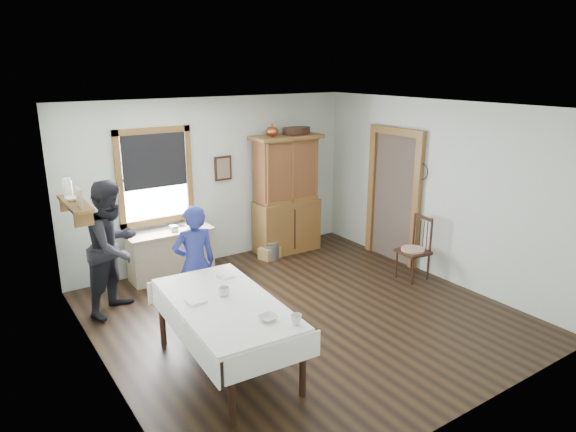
{
  "coord_description": "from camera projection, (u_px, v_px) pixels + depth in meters",
  "views": [
    {
      "loc": [
        -3.6,
        -4.99,
        3.18
      ],
      "look_at": [
        -0.03,
        0.3,
        1.29
      ],
      "focal_mm": 32.0,
      "sensor_mm": 36.0,
      "label": 1
    }
  ],
  "objects": [
    {
      "name": "counter_book",
      "position": [
        185.0,
        226.0,
        8.01
      ],
      "size": [
        0.3,
        0.3,
        0.02
      ],
      "primitive_type": "imported",
      "rotation": [
        0.0,
        0.0,
        0.75
      ],
      "color": "#7D6853",
      "rests_on": "work_counter"
    },
    {
      "name": "dining_table",
      "position": [
        226.0,
        335.0,
        5.5
      ],
      "size": [
        1.15,
        2.03,
        0.79
      ],
      "primitive_type": "cube",
      "rotation": [
        0.0,
        0.0,
        -0.06
      ],
      "color": "white",
      "rests_on": "room"
    },
    {
      "name": "window",
      "position": [
        155.0,
        172.0,
        7.76
      ],
      "size": [
        1.18,
        0.07,
        1.48
      ],
      "color": "white",
      "rests_on": "room"
    },
    {
      "name": "framed_picture",
      "position": [
        223.0,
        168.0,
        8.39
      ],
      "size": [
        0.3,
        0.04,
        0.4
      ],
      "primitive_type": "cube",
      "color": "#341D12",
      "rests_on": "room"
    },
    {
      "name": "wall_shelf",
      "position": [
        74.0,
        201.0,
        6.3
      ],
      "size": [
        0.24,
        1.0,
        0.44
      ],
      "color": "brown",
      "rests_on": "room"
    },
    {
      "name": "room",
      "position": [
        303.0,
        217.0,
        6.41
      ],
      "size": [
        5.01,
        5.01,
        2.7
      ],
      "color": "black",
      "rests_on": "ground"
    },
    {
      "name": "rug_beater",
      "position": [
        422.0,
        164.0,
        7.86
      ],
      "size": [
        0.01,
        0.27,
        0.27
      ],
      "primitive_type": "torus",
      "rotation": [
        0.0,
        1.57,
        0.0
      ],
      "color": "black",
      "rests_on": "room"
    },
    {
      "name": "china_hutch",
      "position": [
        287.0,
        194.0,
        8.88
      ],
      "size": [
        1.22,
        0.6,
        2.05
      ],
      "primitive_type": "cube",
      "rotation": [
        0.0,
        0.0,
        -0.03
      ],
      "color": "brown",
      "rests_on": "room"
    },
    {
      "name": "spindle_chair",
      "position": [
        413.0,
        249.0,
        7.8
      ],
      "size": [
        0.49,
        0.49,
        0.99
      ],
      "primitive_type": "cube",
      "rotation": [
        0.0,
        0.0,
        -0.08
      ],
      "color": "#341D12",
      "rests_on": "room"
    },
    {
      "name": "figure_dark",
      "position": [
        114.0,
        252.0,
        6.71
      ],
      "size": [
        1.02,
        0.99,
        1.65
      ],
      "primitive_type": "imported",
      "rotation": [
        0.0,
        0.0,
        0.65
      ],
      "color": "black",
      "rests_on": "room"
    },
    {
      "name": "doorway",
      "position": [
        394.0,
        192.0,
        8.46
      ],
      "size": [
        0.09,
        1.14,
        2.22
      ],
      "color": "#4B3E36",
      "rests_on": "room"
    },
    {
      "name": "woman_blue",
      "position": [
        195.0,
        268.0,
        6.5
      ],
      "size": [
        0.55,
        0.4,
        1.41
      ],
      "primitive_type": "imported",
      "rotation": [
        0.0,
        0.0,
        3.02
      ],
      "color": "navy",
      "rests_on": "room"
    },
    {
      "name": "shelf_bowl",
      "position": [
        73.0,
        199.0,
        6.3
      ],
      "size": [
        0.22,
        0.22,
        0.05
      ],
      "primitive_type": "imported",
      "color": "silver",
      "rests_on": "wall_shelf"
    },
    {
      "name": "table_cup_b",
      "position": [
        296.0,
        319.0,
        4.9
      ],
      "size": [
        0.14,
        0.14,
        0.1
      ],
      "primitive_type": "imported",
      "rotation": [
        0.0,
        0.0,
        0.38
      ],
      "color": "silver",
      "rests_on": "dining_table"
    },
    {
      "name": "table_cup_a",
      "position": [
        224.0,
        291.0,
        5.51
      ],
      "size": [
        0.15,
        0.15,
        0.1
      ],
      "primitive_type": "imported",
      "rotation": [
        0.0,
        0.0,
        -0.27
      ],
      "color": "silver",
      "rests_on": "dining_table"
    },
    {
      "name": "wicker_basket",
      "position": [
        270.0,
        253.0,
        8.75
      ],
      "size": [
        0.39,
        0.32,
        0.2
      ],
      "primitive_type": "cube",
      "rotation": [
        0.0,
        0.0,
        0.25
      ],
      "color": "tan",
      "rests_on": "room"
    },
    {
      "name": "table_bowl",
      "position": [
        268.0,
        318.0,
        4.99
      ],
      "size": [
        0.22,
        0.22,
        0.05
      ],
      "primitive_type": "imported",
      "rotation": [
        0.0,
        0.0,
        0.1
      ],
      "color": "silver",
      "rests_on": "dining_table"
    },
    {
      "name": "counter_bowl",
      "position": [
        192.0,
        227.0,
        7.92
      ],
      "size": [
        0.23,
        0.23,
        0.06
      ],
      "primitive_type": "imported",
      "rotation": [
        0.0,
        0.0,
        -0.2
      ],
      "color": "silver",
      "rests_on": "work_counter"
    },
    {
      "name": "work_counter",
      "position": [
        171.0,
        254.0,
        7.93
      ],
      "size": [
        1.31,
        0.51,
        0.75
      ],
      "primitive_type": "cube",
      "rotation": [
        0.0,
        0.0,
        -0.01
      ],
      "color": "tan",
      "rests_on": "room"
    },
    {
      "name": "pail",
      "position": [
        272.0,
        251.0,
        8.71
      ],
      "size": [
        0.27,
        0.27,
        0.27
      ],
      "primitive_type": "cube",
      "rotation": [
        0.0,
        0.0,
        -0.08
      ],
      "color": "#95989D",
      "rests_on": "room"
    }
  ]
}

